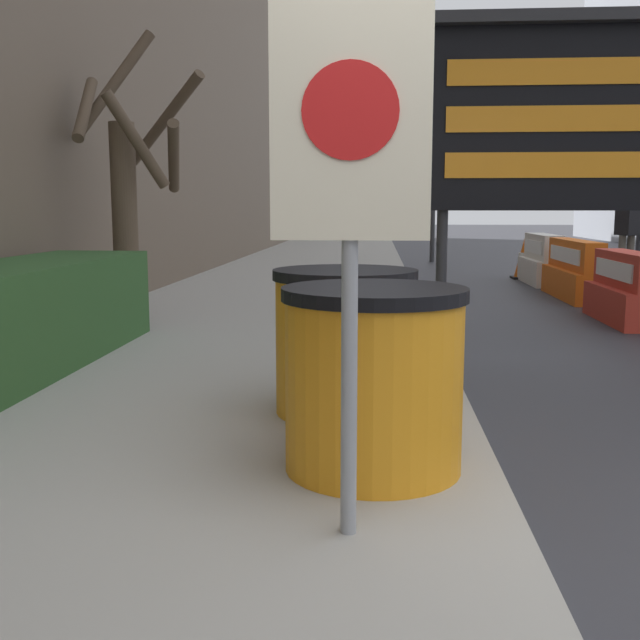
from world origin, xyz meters
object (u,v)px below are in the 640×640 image
object	(u,v)px
traffic_cone_mid	(524,259)
pedestrian_passerby	(628,226)
warning_sign	(350,160)
jersey_barrier_orange_far	(574,273)
message_board	(559,116)
traffic_light_near_curb	(435,151)
jersey_barrier_red_striped	(628,292)
jersey_barrier_white	(542,262)
barrel_drum_middle	(345,341)
barrel_drum_foreground	(374,379)
traffic_cone_near	(611,281)
traffic_cone_far	(618,273)

from	to	relation	value
traffic_cone_mid	pedestrian_passerby	xyz separation A→B (m)	(1.96, 0.11, 0.64)
warning_sign	jersey_barrier_orange_far	distance (m)	9.51
message_board	traffic_light_near_curb	world-z (taller)	traffic_light_near_curb
jersey_barrier_red_striped	jersey_barrier_white	distance (m)	4.65
barrel_drum_middle	traffic_cone_mid	bearing A→B (deg)	73.66
pedestrian_passerby	barrel_drum_foreground	bearing A→B (deg)	139.79
barrel_drum_middle	jersey_barrier_orange_far	xyz separation A→B (m)	(3.19, 7.20, -0.19)
jersey_barrier_red_striped	traffic_light_near_curb	bearing A→B (deg)	98.98
jersey_barrier_white	message_board	bearing A→B (deg)	-101.64
warning_sign	jersey_barrier_orange_far	world-z (taller)	warning_sign
jersey_barrier_red_striped	traffic_cone_near	distance (m)	1.57
traffic_cone_near	traffic_cone_far	distance (m)	1.43
jersey_barrier_white	traffic_cone_far	distance (m)	1.93
traffic_cone_mid	barrel_drum_middle	bearing A→B (deg)	-106.34
jersey_barrier_orange_far	traffic_cone_near	bearing A→B (deg)	-73.10
barrel_drum_foreground	jersey_barrier_orange_far	distance (m)	8.72
barrel_drum_foreground	pedestrian_passerby	world-z (taller)	pedestrian_passerby
jersey_barrier_orange_far	traffic_cone_mid	size ratio (longest dim) A/B	2.70
jersey_barrier_white	traffic_cone_far	xyz separation A→B (m)	(0.78, -1.77, -0.05)
message_board	traffic_cone_far	bearing A→B (deg)	66.80
jersey_barrier_red_striped	jersey_barrier_white	size ratio (longest dim) A/B	0.97
warning_sign	jersey_barrier_orange_far	size ratio (longest dim) A/B	0.92
warning_sign	jersey_barrier_red_striped	bearing A→B (deg)	64.37
warning_sign	traffic_cone_near	bearing A→B (deg)	67.15
jersey_barrier_orange_far	traffic_cone_far	bearing A→B (deg)	29.30
barrel_drum_middle	traffic_light_near_curb	bearing A→B (deg)	83.79
traffic_cone_mid	pedestrian_passerby	distance (m)	2.06
barrel_drum_foreground	traffic_cone_near	distance (m)	7.99
barrel_drum_middle	traffic_cone_near	xyz separation A→B (m)	(3.46, 6.30, -0.23)
traffic_cone_mid	traffic_light_near_curb	world-z (taller)	traffic_light_near_curb
jersey_barrier_red_striped	jersey_barrier_white	bearing A→B (deg)	90.00
jersey_barrier_orange_far	traffic_cone_mid	xyz separation A→B (m)	(-0.14, 3.18, 0.00)
jersey_barrier_orange_far	traffic_cone_near	size ratio (longest dim) A/B	3.02
message_board	traffic_cone_near	distance (m)	4.53
message_board	jersey_barrier_red_striped	bearing A→B (deg)	57.68
traffic_cone_near	pedestrian_passerby	xyz separation A→B (m)	(1.54, 4.20, 0.68)
barrel_drum_foreground	traffic_light_near_curb	world-z (taller)	traffic_light_near_curb
warning_sign	message_board	bearing A→B (deg)	68.27
jersey_barrier_orange_far	traffic_light_near_curb	world-z (taller)	traffic_light_near_curb
barrel_drum_foreground	jersey_barrier_white	size ratio (longest dim) A/B	0.49
barrel_drum_foreground	jersey_barrier_orange_far	size ratio (longest dim) A/B	0.40
barrel_drum_foreground	pedestrian_passerby	distance (m)	12.46
barrel_drum_middle	jersey_barrier_orange_far	bearing A→B (deg)	66.13
jersey_barrier_red_striped	jersey_barrier_orange_far	distance (m)	2.45
barrel_drum_foreground	jersey_barrier_red_striped	size ratio (longest dim) A/B	0.51
traffic_light_near_curb	barrel_drum_foreground	bearing A→B (deg)	-95.20
message_board	traffic_cone_far	size ratio (longest dim) A/B	4.25
barrel_drum_middle	traffic_cone_near	distance (m)	7.19
barrel_drum_middle	traffic_cone_mid	size ratio (longest dim) A/B	1.08
message_board	jersey_barrier_red_striped	distance (m)	3.20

